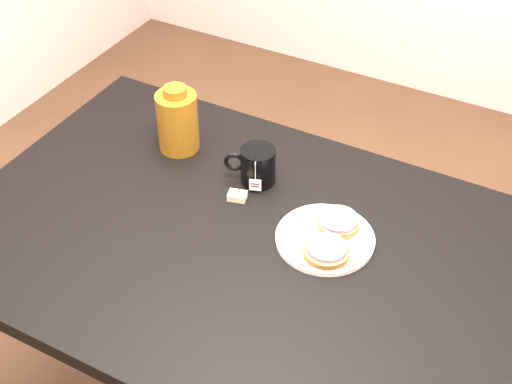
% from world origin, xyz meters
% --- Properties ---
extents(table, '(1.40, 0.90, 0.75)m').
position_xyz_m(table, '(0.00, 0.00, 0.67)').
color(table, black).
rests_on(table, ground_plane).
extents(plate, '(0.23, 0.23, 0.02)m').
position_xyz_m(plate, '(0.15, 0.08, 0.76)').
color(plate, white).
rests_on(plate, table).
extents(bagel_back, '(0.11, 0.11, 0.03)m').
position_xyz_m(bagel_back, '(0.16, 0.13, 0.78)').
color(bagel_back, brown).
rests_on(bagel_back, plate).
extents(bagel_front, '(0.13, 0.13, 0.03)m').
position_xyz_m(bagel_front, '(0.17, 0.03, 0.78)').
color(bagel_front, brown).
rests_on(bagel_front, plate).
extents(mug, '(0.14, 0.11, 0.10)m').
position_xyz_m(mug, '(-0.09, 0.20, 0.80)').
color(mug, black).
rests_on(mug, table).
extents(teabag_pouch, '(0.05, 0.04, 0.02)m').
position_xyz_m(teabag_pouch, '(-0.10, 0.12, 0.76)').
color(teabag_pouch, '#C6B793').
rests_on(teabag_pouch, table).
extents(bagel_package, '(0.14, 0.14, 0.19)m').
position_xyz_m(bagel_package, '(-0.34, 0.23, 0.84)').
color(bagel_package, '#5B320B').
rests_on(bagel_package, table).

